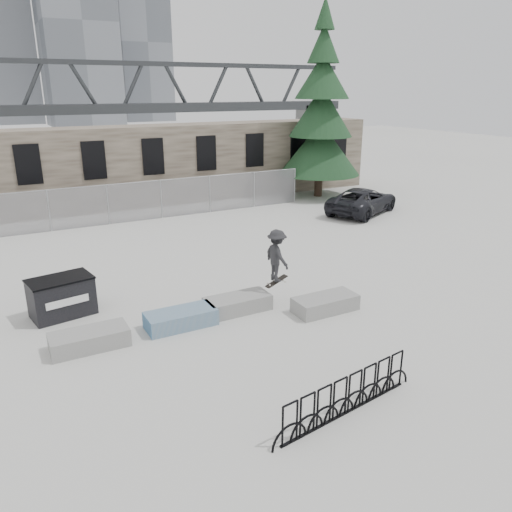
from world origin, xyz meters
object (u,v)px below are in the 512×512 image
Objects in this scene: planter_offset at (325,303)px; planter_center_left at (181,318)px; planter_far_left at (89,339)px; planter_center_right at (238,303)px; bike_rack at (347,395)px; suv at (363,201)px; skateboarder at (277,256)px; dumpster at (62,297)px; spruce_tree at (321,119)px.

planter_center_left is at bearing 165.51° from planter_offset.
planter_center_right is at bearing 2.85° from planter_far_left.
planter_center_left is 5.75m from bike_rack.
planter_far_left is at bearing 92.59° from suv.
bike_rack is at bearing 161.27° from skateboarder.
bike_rack reaches higher than planter_center_left.
planter_far_left is at bearing -92.48° from dumpster.
planter_offset is at bearing -144.76° from skateboarder.
skateboarder is (1.60, 5.67, 1.14)m from bike_rack.
dumpster is (-0.32, 2.43, 0.34)m from planter_far_left.
spruce_tree reaches higher than suv.
suv is at bearing 35.12° from planter_center_right.
planter_far_left is 1.02× the size of dumpster.
spruce_tree reaches higher than planter_offset.
suv is at bearing -96.02° from spruce_tree.
skateboarder reaches higher than planter_center_left.
planter_center_right is 1.10× the size of skateboarder.
skateboarder reaches higher than planter_far_left.
planter_center_right is (4.46, 0.22, 0.00)m from planter_far_left.
planter_far_left is 1.00× the size of planter_center_left.
dumpster is (-7.15, 3.48, 0.34)m from planter_offset.
skateboarder is at bearing -29.71° from dumpster.
spruce_tree reaches higher than planter_center_right.
spruce_tree is 17.24m from skateboarder.
skateboarder reaches higher than bike_rack.
planter_offset is at bearing 110.66° from suv.
planter_offset is (4.27, -1.10, 0.00)m from planter_center_left.
skateboarder reaches higher than planter_center_right.
planter_center_right is 14.19m from suv.
bike_rack is 0.35× the size of spruce_tree.
suv reaches higher than planter_far_left.
skateboarder reaches higher than suv.
bike_rack is 22.88m from spruce_tree.
dumpster is (-2.87, 2.38, 0.34)m from planter_center_left.
planter_offset is at bearing 59.38° from bike_rack.
planter_far_left is 6.90m from bike_rack.
skateboarder is at bearing 103.62° from suv.
dumpster is 0.17× the size of spruce_tree.
dumpster is 6.61m from skateboarder.
planter_center_left is 0.17× the size of spruce_tree.
dumpster reaches higher than planter_far_left.
planter_offset is at bearing -124.14° from spruce_tree.
skateboarder is (6.15, -2.21, 0.98)m from dumpster.
suv reaches higher than bike_rack.
planter_offset is 0.40× the size of suv.
skateboarder is (-10.23, -8.16, 0.88)m from suv.
planter_center_right is at bearing 86.93° from skateboarder.
planter_offset is 0.50× the size of bike_rack.
suv is (16.38, 5.95, 0.10)m from dumpster.
skateboarder reaches higher than dumpster.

